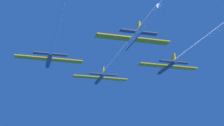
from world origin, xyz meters
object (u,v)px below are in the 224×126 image
jet_lead (113,62)px  jet_left_wing (56,31)px  jet_right_wing (197,45)px  jet_slot (161,5)px

jet_lead → jet_left_wing: (-16.00, -16.24, -0.43)m
jet_lead → jet_right_wing: 21.86m
jet_lead → jet_slot: (0.39, -30.04, 0.22)m
jet_lead → jet_left_wing: jet_lead is taller
jet_slot → jet_right_wing: bearing=44.1°
jet_lead → jet_slot: bearing=-89.3°
jet_left_wing → jet_lead: bearing=45.4°
jet_lead → jet_right_wing: size_ratio=0.96×
jet_left_wing → jet_slot: bearing=-40.1°
jet_left_wing → jet_slot: 21.44m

